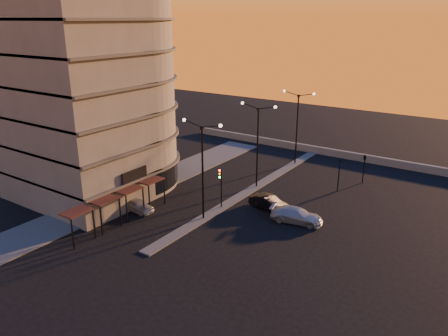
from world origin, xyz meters
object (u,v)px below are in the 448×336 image
car_sedan (269,203)px  car_wagon (296,215)px  car_hatchback (137,205)px  streetlamp_mid (258,139)px  traffic_light_main (221,182)px

car_sedan → car_wagon: size_ratio=0.86×
car_hatchback → car_wagon: (14.11, 6.57, 0.06)m
car_hatchback → car_sedan: size_ratio=0.91×
streetlamp_mid → car_wagon: bearing=-36.8°
traffic_light_main → streetlamp_mid: bearing=90.0°
car_hatchback → car_sedan: bearing=-51.3°
streetlamp_mid → car_hatchback: (-6.50, -12.25, -4.95)m
streetlamp_mid → car_sedan: size_ratio=2.28×
car_sedan → car_wagon: bearing=-99.2°
traffic_light_main → car_wagon: 8.04m
car_sedan → car_wagon: car_wagon is taller
streetlamp_mid → car_hatchback: size_ratio=2.51×
streetlamp_mid → car_wagon: 10.68m
car_hatchback → streetlamp_mid: bearing=-25.6°
streetlamp_mid → traffic_light_main: 7.62m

